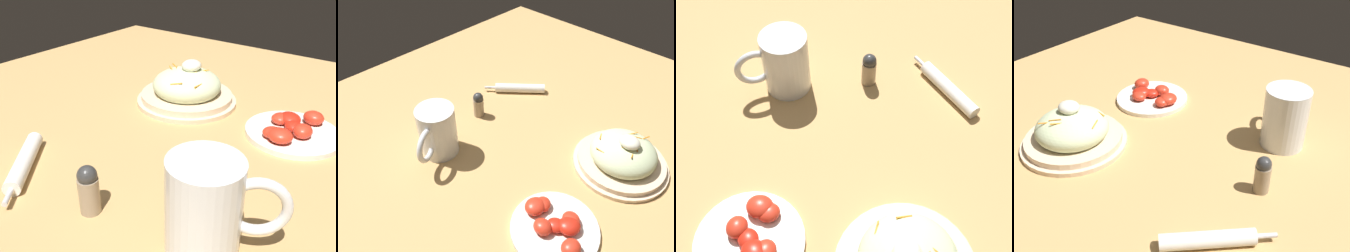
{
  "view_description": "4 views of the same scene",
  "coord_description": "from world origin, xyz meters",
  "views": [
    {
      "loc": [
        -0.51,
        -0.38,
        0.38
      ],
      "look_at": [
        -0.04,
        -0.02,
        0.07
      ],
      "focal_mm": 40.65,
      "sensor_mm": 36.0,
      "label": 1
    },
    {
      "loc": [
        0.36,
        -0.52,
        0.63
      ],
      "look_at": [
        -0.08,
        -0.05,
        0.06
      ],
      "focal_mm": 34.82,
      "sensor_mm": 36.0,
      "label": 2
    },
    {
      "loc": [
        0.45,
        0.03,
        0.73
      ],
      "look_at": [
        -0.05,
        -0.05,
        0.06
      ],
      "focal_mm": 47.17,
      "sensor_mm": 36.0,
      "label": 3
    },
    {
      "loc": [
        -0.45,
        0.55,
        0.53
      ],
      "look_at": [
        -0.04,
        -0.02,
        0.08
      ],
      "focal_mm": 42.7,
      "sensor_mm": 36.0,
      "label": 4
    }
  ],
  "objects": [
    {
      "name": "salad_plate",
      "position": [
        0.19,
        0.09,
        0.03
      ],
      "size": [
        0.24,
        0.24,
        0.11
      ],
      "color": "beige",
      "rests_on": "ground_plane"
    },
    {
      "name": "beer_mug",
      "position": [
        -0.19,
        -0.2,
        0.06
      ],
      "size": [
        0.11,
        0.15,
        0.14
      ],
      "color": "white",
      "rests_on": "ground_plane"
    },
    {
      "name": "salt_shaker",
      "position": [
        -0.23,
        -0.02,
        0.04
      ],
      "size": [
        0.03,
        0.03,
        0.08
      ],
      "color": "gray",
      "rests_on": "ground_plane"
    },
    {
      "name": "napkin_roll",
      "position": [
        -0.22,
        0.15,
        0.01
      ],
      "size": [
        0.16,
        0.14,
        0.03
      ],
      "color": "white",
      "rests_on": "ground_plane"
    },
    {
      "name": "ground_plane",
      "position": [
        0.0,
        0.0,
        0.0
      ],
      "size": [
        1.43,
        1.43,
        0.0
      ],
      "primitive_type": "plane",
      "color": "tan"
    },
    {
      "name": "tomato_plate",
      "position": [
        0.18,
        -0.18,
        0.01
      ],
      "size": [
        0.19,
        0.19,
        0.04
      ],
      "color": "white",
      "rests_on": "ground_plane"
    }
  ]
}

